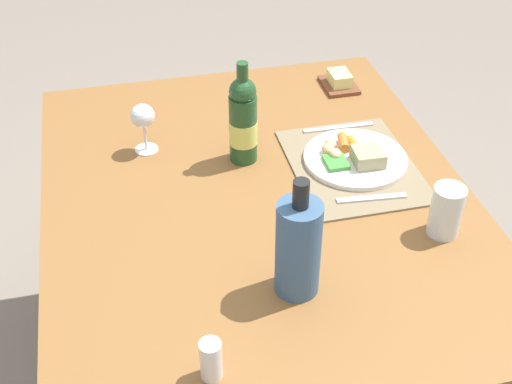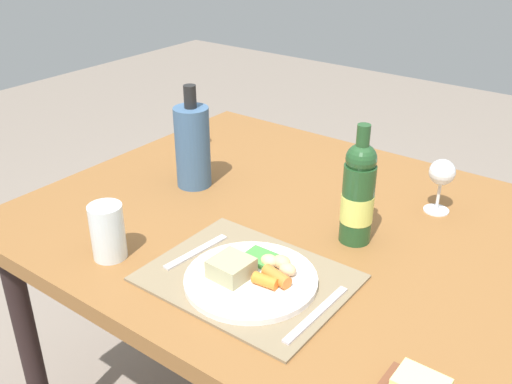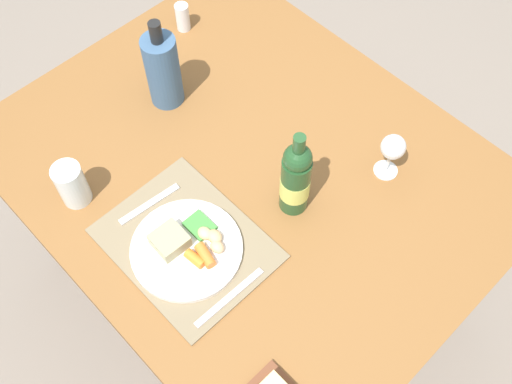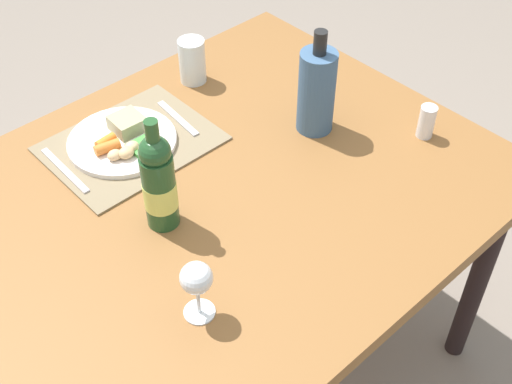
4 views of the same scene
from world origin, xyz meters
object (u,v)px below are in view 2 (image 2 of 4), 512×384
(water_tumbler, at_px, (108,235))
(wine_glass, at_px, (442,175))
(knife, at_px, (317,314))
(cooler_bottle, at_px, (193,146))
(dinner_plate, at_px, (251,276))
(salt_shaker, at_px, (197,133))
(wine_bottle, at_px, (359,194))
(dining_table, at_px, (294,245))
(fork, at_px, (196,252))

(water_tumbler, distance_m, wine_glass, 0.81)
(knife, bearing_deg, cooler_bottle, 154.67)
(dinner_plate, bearing_deg, salt_shaker, 140.19)
(knife, distance_m, wine_bottle, 0.33)
(dinner_plate, bearing_deg, knife, -3.84)
(wine_bottle, height_order, cooler_bottle, wine_bottle)
(knife, xyz_separation_m, cooler_bottle, (-0.57, 0.29, 0.11))
(dining_table, relative_size, dinner_plate, 4.76)
(fork, relative_size, cooler_bottle, 0.62)
(dinner_plate, xyz_separation_m, wine_glass, (0.19, 0.53, 0.08))
(fork, bearing_deg, salt_shaker, 137.11)
(knife, distance_m, salt_shaker, 0.91)
(knife, bearing_deg, dinner_plate, 177.49)
(dinner_plate, relative_size, salt_shaker, 3.08)
(wine_glass, bearing_deg, wine_bottle, -112.36)
(salt_shaker, height_order, cooler_bottle, cooler_bottle)
(wine_bottle, bearing_deg, knife, -75.50)
(dinner_plate, xyz_separation_m, water_tumbler, (-0.31, -0.10, 0.04))
(dinner_plate, relative_size, cooler_bottle, 0.97)
(dining_table, relative_size, wine_bottle, 4.61)
(knife, xyz_separation_m, water_tumbler, (-0.48, -0.09, 0.05))
(salt_shaker, distance_m, cooler_bottle, 0.29)
(dining_table, relative_size, knife, 6.40)
(dining_table, bearing_deg, wine_glass, 43.27)
(dining_table, xyz_separation_m, wine_glass, (0.26, 0.25, 0.18))
(knife, distance_m, wine_glass, 0.55)
(fork, distance_m, water_tumbler, 0.20)
(salt_shaker, bearing_deg, fork, -48.27)
(fork, xyz_separation_m, salt_shaker, (-0.43, 0.48, 0.04))
(wine_bottle, bearing_deg, dinner_plate, -106.95)
(dining_table, distance_m, salt_shaker, 0.57)
(knife, xyz_separation_m, wine_bottle, (-0.08, 0.30, 0.11))
(water_tumbler, distance_m, cooler_bottle, 0.40)
(fork, relative_size, wine_glass, 1.25)
(fork, xyz_separation_m, water_tumbler, (-0.15, -0.12, 0.05))
(fork, height_order, water_tumbler, water_tumbler)
(cooler_bottle, bearing_deg, knife, -26.66)
(wine_bottle, height_order, wine_glass, wine_bottle)
(dining_table, xyz_separation_m, fork, (-0.09, -0.27, 0.08))
(knife, relative_size, wine_bottle, 0.72)
(knife, height_order, wine_glass, wine_glass)
(fork, xyz_separation_m, wine_glass, (0.35, 0.52, 0.09))
(water_tumbler, relative_size, cooler_bottle, 0.45)
(dinner_plate, distance_m, wine_bottle, 0.31)
(salt_shaker, height_order, wine_bottle, wine_bottle)
(water_tumbler, bearing_deg, dinner_plate, 18.62)
(fork, height_order, cooler_bottle, cooler_bottle)
(water_tumbler, relative_size, salt_shaker, 1.43)
(dining_table, relative_size, salt_shaker, 14.68)
(dining_table, bearing_deg, dinner_plate, -74.80)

